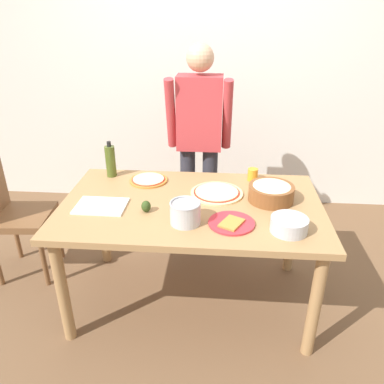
% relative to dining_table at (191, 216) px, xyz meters
% --- Properties ---
extents(ground, '(8.00, 8.00, 0.00)m').
position_rel_dining_table_xyz_m(ground, '(0.00, 0.00, -0.67)').
color(ground, brown).
extents(wall_back, '(5.60, 0.10, 2.60)m').
position_rel_dining_table_xyz_m(wall_back, '(0.00, 1.60, 0.63)').
color(wall_back, silver).
rests_on(wall_back, ground).
extents(dining_table, '(1.60, 0.96, 0.76)m').
position_rel_dining_table_xyz_m(dining_table, '(0.00, 0.00, 0.00)').
color(dining_table, '#A37A4C').
rests_on(dining_table, ground).
extents(person_cook, '(0.49, 0.25, 1.62)m').
position_rel_dining_table_xyz_m(person_cook, '(-0.00, 0.76, 0.27)').
color(person_cook, '#2D2D38').
rests_on(person_cook, ground).
extents(chair_wooden_left, '(0.43, 0.43, 0.95)m').
position_rel_dining_table_xyz_m(chair_wooden_left, '(-1.32, 0.22, -0.13)').
color(chair_wooden_left, brown).
rests_on(chair_wooden_left, ground).
extents(pizza_raw_on_board, '(0.34, 0.34, 0.02)m').
position_rel_dining_table_xyz_m(pizza_raw_on_board, '(0.15, 0.13, 0.10)').
color(pizza_raw_on_board, beige).
rests_on(pizza_raw_on_board, dining_table).
extents(pizza_cooked_on_tray, '(0.26, 0.26, 0.02)m').
position_rel_dining_table_xyz_m(pizza_cooked_on_tray, '(-0.32, 0.30, 0.10)').
color(pizza_cooked_on_tray, '#C67A33').
rests_on(pizza_cooked_on_tray, dining_table).
extents(plate_with_slice, '(0.26, 0.26, 0.02)m').
position_rel_dining_table_xyz_m(plate_with_slice, '(0.24, -0.23, 0.10)').
color(plate_with_slice, red).
rests_on(plate_with_slice, dining_table).
extents(popcorn_bowl, '(0.28, 0.28, 0.11)m').
position_rel_dining_table_xyz_m(popcorn_bowl, '(0.49, 0.07, 0.15)').
color(popcorn_bowl, brown).
rests_on(popcorn_bowl, dining_table).
extents(mixing_bowl_steel, '(0.20, 0.20, 0.08)m').
position_rel_dining_table_xyz_m(mixing_bowl_steel, '(0.55, -0.28, 0.13)').
color(mixing_bowl_steel, '#B7B7BC').
rests_on(mixing_bowl_steel, dining_table).
extents(olive_oil_bottle, '(0.07, 0.07, 0.26)m').
position_rel_dining_table_xyz_m(olive_oil_bottle, '(-0.60, 0.37, 0.20)').
color(olive_oil_bottle, '#47561E').
rests_on(olive_oil_bottle, dining_table).
extents(steel_pot, '(0.17, 0.17, 0.13)m').
position_rel_dining_table_xyz_m(steel_pot, '(-0.01, -0.24, 0.16)').
color(steel_pot, '#B7B7BC').
rests_on(steel_pot, dining_table).
extents(cup_orange, '(0.07, 0.07, 0.08)m').
position_rel_dining_table_xyz_m(cup_orange, '(0.40, 0.37, 0.13)').
color(cup_orange, orange).
rests_on(cup_orange, dining_table).
extents(cutting_board_white, '(0.30, 0.22, 0.01)m').
position_rel_dining_table_xyz_m(cutting_board_white, '(-0.54, -0.09, 0.10)').
color(cutting_board_white, white).
rests_on(cutting_board_white, dining_table).
extents(avocado, '(0.06, 0.06, 0.07)m').
position_rel_dining_table_xyz_m(avocado, '(-0.26, -0.13, 0.13)').
color(avocado, '#2D4219').
rests_on(avocado, dining_table).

